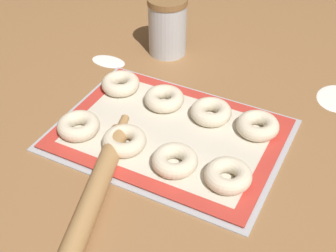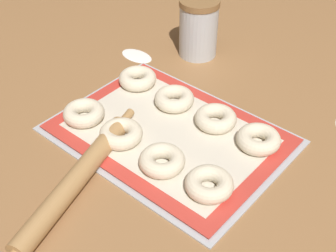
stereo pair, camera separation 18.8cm
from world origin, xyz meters
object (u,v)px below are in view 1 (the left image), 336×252
bagel_back_far_left (121,84)px  rolling_pin (94,194)px  bagel_back_mid_left (164,99)px  bagel_front_far_left (79,126)px  baking_tray (168,134)px  bagel_front_mid_left (124,141)px  bagel_back_mid_right (211,112)px  bagel_back_far_right (258,126)px  bagel_front_far_right (228,176)px  flour_canister (167,26)px  bagel_front_mid_right (175,161)px

bagel_back_far_left → rolling_pin: (0.15, -0.34, -0.01)m
bagel_back_mid_left → bagel_front_far_left: bearing=-124.6°
baking_tray → bagel_front_mid_left: bearing=-124.9°
bagel_front_mid_left → bagel_back_mid_right: bearing=54.7°
bagel_back_far_left → rolling_pin: bearing=-66.3°
bagel_front_far_left → bagel_back_far_left: 0.19m
baking_tray → bagel_back_far_right: bearing=27.5°
bagel_back_mid_right → rolling_pin: (-0.10, -0.33, -0.01)m
bagel_front_far_right → bagel_back_mid_right: same height
bagel_front_mid_left → flour_canister: size_ratio=0.59×
bagel_back_far_left → bagel_front_far_left: bearing=-88.8°
bagel_front_mid_left → bagel_back_far_right: bearing=37.0°
bagel_front_mid_right → bagel_back_far_right: same height
bagel_front_far_left → bagel_front_far_right: same height
bagel_front_mid_right → bagel_back_mid_right: bearing=89.3°
bagel_front_far_left → flour_canister: size_ratio=0.59×
bagel_back_mid_right → rolling_pin: 0.35m
baking_tray → bagel_back_mid_right: bagel_back_mid_right is taller
flour_canister → bagel_back_mid_right: bearing=-45.2°
bagel_front_mid_left → bagel_back_far_right: same height
bagel_back_far_left → flour_canister: 0.24m
baking_tray → bagel_back_mid_right: bearing=54.3°
bagel_front_far_right → bagel_back_mid_left: 0.29m
bagel_back_mid_left → rolling_pin: bagel_back_mid_left is taller
baking_tray → flour_canister: flour_canister is taller
bagel_front_mid_left → rolling_pin: 0.16m
baking_tray → bagel_front_far_right: bearing=-25.2°
bagel_back_mid_right → bagel_back_far_right: bearing=0.9°
bagel_front_mid_left → bagel_front_far_right: size_ratio=1.00×
bagel_front_far_left → bagel_back_mid_left: bearing=55.4°
bagel_back_mid_right → bagel_back_far_right: 0.11m
bagel_back_mid_right → rolling_pin: bearing=-106.9°
bagel_back_mid_right → bagel_back_far_right: same height
bagel_back_far_right → flour_canister: (-0.35, 0.24, 0.06)m
baking_tray → bagel_back_far_left: bearing=152.7°
bagel_front_mid_right → bagel_back_mid_left: bearing=123.2°
baking_tray → rolling_pin: 0.24m
bagel_front_mid_right → flour_canister: bearing=119.0°
bagel_back_far_left → bagel_back_mid_right: same height
bagel_front_mid_right → baking_tray: bearing=124.2°
bagel_front_mid_left → bagel_back_far_left: 0.22m
bagel_front_mid_right → flour_canister: flour_canister is taller
bagel_front_far_right → bagel_back_far_right: bearing=89.4°
bagel_front_mid_right → bagel_back_mid_left: same height
bagel_front_mid_left → bagel_back_far_left: size_ratio=1.00×
rolling_pin → bagel_back_far_left: bearing=113.7°
bagel_back_far_right → rolling_pin: size_ratio=0.21×
bagel_back_mid_left → flour_canister: bearing=115.5°
bagel_back_mid_right → flour_canister: 0.34m
baking_tray → bagel_back_mid_right: 0.11m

